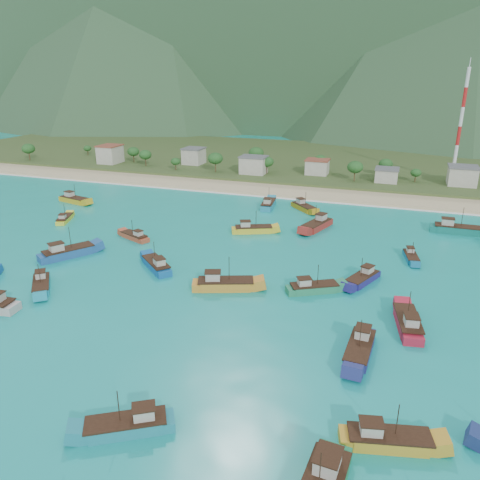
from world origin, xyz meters
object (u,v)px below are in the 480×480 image
(boat_0, at_px, (268,205))
(boat_4, at_px, (253,230))
(boat_19, at_px, (224,285))
(boat_25, at_px, (68,253))
(boat_18, at_px, (411,257))
(boat_3, at_px, (362,279))
(boat_28, at_px, (313,288))
(boat_5, at_px, (408,323))
(boat_17, at_px, (456,230))
(boat_11, at_px, (317,225))
(boat_15, at_px, (135,237))
(boat_20, at_px, (74,200))
(boat_10, at_px, (304,208))
(boat_23, at_px, (41,285))
(boat_13, at_px, (128,426))
(boat_26, at_px, (360,349))
(radio_tower, at_px, (460,126))
(boat_29, at_px, (65,219))
(boat_8, at_px, (387,440))
(boat_21, at_px, (157,266))

(boat_0, xyz_separation_m, boat_4, (2.82, -24.94, -0.03))
(boat_19, bearing_deg, boat_25, -115.88)
(boat_18, bearing_deg, boat_19, 28.78)
(boat_3, bearing_deg, boat_28, 64.70)
(boat_5, bearing_deg, boat_17, 68.59)
(boat_0, distance_m, boat_19, 59.69)
(boat_11, xyz_separation_m, boat_15, (-42.20, -23.41, -0.34))
(boat_18, distance_m, boat_20, 104.53)
(boat_10, distance_m, boat_17, 43.21)
(boat_23, height_order, boat_28, boat_28)
(boat_13, height_order, boat_26, boat_26)
(boat_11, bearing_deg, boat_5, 134.74)
(boat_3, bearing_deg, boat_17, -94.11)
(radio_tower, height_order, boat_18, radio_tower)
(radio_tower, bearing_deg, boat_29, -142.01)
(boat_5, bearing_deg, boat_15, 151.03)
(boat_8, xyz_separation_m, boat_10, (-28.73, 91.70, 0.01))
(boat_20, height_order, boat_23, boat_20)
(boat_29, bearing_deg, boat_17, -7.65)
(boat_28, bearing_deg, boat_19, -104.47)
(radio_tower, xyz_separation_m, boat_8, (-16.46, -141.75, -20.82))
(radio_tower, xyz_separation_m, boat_29, (-107.00, -83.56, -21.01))
(boat_4, xyz_separation_m, boat_15, (-26.78, -14.73, -0.19))
(boat_5, xyz_separation_m, boat_20, (-102.89, 47.60, -0.00))
(boat_11, height_order, boat_20, boat_11)
(boat_0, height_order, boat_5, boat_5)
(boat_0, bearing_deg, boat_8, -72.85)
(boat_18, height_order, boat_21, boat_21)
(boat_10, height_order, boat_23, boat_10)
(boat_20, xyz_separation_m, boat_26, (96.09, -58.04, -0.00))
(boat_10, bearing_deg, boat_3, 71.80)
(boat_17, bearing_deg, boat_4, -71.25)
(boat_17, relative_size, boat_23, 1.33)
(boat_23, bearing_deg, boat_17, 178.97)
(boat_8, relative_size, boat_11, 0.86)
(radio_tower, relative_size, boat_25, 3.18)
(boat_11, relative_size, boat_20, 1.08)
(boat_20, bearing_deg, boat_28, 78.93)
(boat_3, height_order, boat_8, boat_8)
(boat_3, xyz_separation_m, boat_13, (-22.26, -51.63, 0.06))
(boat_26, bearing_deg, boat_13, 49.90)
(boat_0, height_order, boat_23, boat_0)
(boat_17, bearing_deg, boat_21, -53.22)
(boat_11, bearing_deg, boat_8, 123.99)
(boat_15, height_order, boat_18, boat_15)
(boat_15, distance_m, boat_29, 27.54)
(radio_tower, bearing_deg, boat_10, -132.08)
(boat_3, height_order, boat_11, boat_11)
(boat_15, relative_size, boat_28, 0.90)
(radio_tower, distance_m, boat_8, 144.21)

